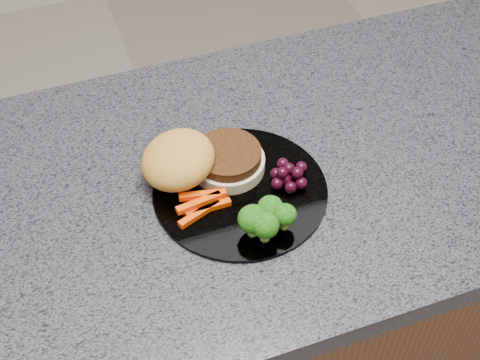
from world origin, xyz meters
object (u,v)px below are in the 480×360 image
object	(u,v)px
burger	(196,162)
plate	(240,190)
island_cabinet	(275,317)
grape_bunch	(289,175)

from	to	relation	value
burger	plate	bearing A→B (deg)	-42.58
island_cabinet	plate	xyz separation A→B (m)	(-0.09, -0.03, 0.47)
island_cabinet	burger	size ratio (longest dim) A/B	6.28
plate	grape_bunch	distance (m)	0.08
plate	burger	bearing A→B (deg)	135.06
plate	burger	world-z (taller)	burger
burger	grape_bunch	distance (m)	0.14
plate	burger	xyz separation A→B (m)	(-0.05, 0.05, 0.03)
island_cabinet	grape_bunch	bearing A→B (deg)	-108.59
island_cabinet	plate	bearing A→B (deg)	-158.61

